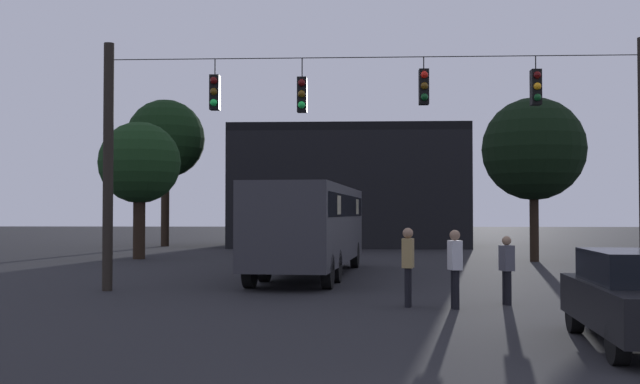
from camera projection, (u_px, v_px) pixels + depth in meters
ground_plane at (366, 264)px, 31.33m from camera, size 168.00×168.00×0.00m
overhead_signal_span at (371, 144)px, 20.23m from camera, size 14.70×0.44×6.79m
city_bus at (311, 221)px, 25.22m from camera, size 3.51×11.19×3.00m
pedestrian_crossing_left at (507, 266)px, 17.37m from camera, size 0.32×0.41×1.59m
pedestrian_crossing_center at (408, 262)px, 16.98m from camera, size 0.31×0.40×1.79m
pedestrian_crossing_right at (455, 264)px, 16.62m from camera, size 0.31×0.40×1.75m
corner_building at (349, 188)px, 48.88m from camera, size 14.50×9.85×7.50m
tree_left_silhouette at (140, 164)px, 34.68m from camera, size 3.77×3.77×6.34m
tree_behind_building at (534, 149)px, 32.90m from camera, size 4.50×4.50×7.18m
tree_right_far at (166, 139)px, 47.91m from camera, size 4.98×4.98×9.36m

